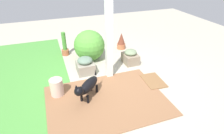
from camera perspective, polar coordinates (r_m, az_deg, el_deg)
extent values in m
plane|color=#B3AB98|center=(4.63, 0.30, -3.63)|extent=(12.00, 12.00, 0.00)
cube|color=#8D603F|center=(3.98, -1.57, -9.88)|extent=(1.80, 2.40, 0.02)
cube|color=#4D983E|center=(5.05, -28.97, -4.68)|extent=(5.20, 2.80, 0.01)
cube|color=white|center=(4.28, -0.92, 9.74)|extent=(0.15, 0.15, 2.17)
cube|color=gray|center=(5.31, 5.51, 2.54)|extent=(0.47, 0.38, 0.27)
ellipsoid|color=gray|center=(5.23, 5.61, 4.43)|extent=(0.34, 0.34, 0.15)
cube|color=gray|center=(4.89, -7.96, -0.13)|extent=(0.47, 0.42, 0.27)
ellipsoid|color=slate|center=(4.79, -8.13, 1.97)|extent=(0.38, 0.38, 0.17)
sphere|color=#519838|center=(5.40, -6.80, 6.43)|extent=(0.86, 0.86, 0.86)
cylinder|color=#A55839|center=(5.95, -13.77, 4.34)|extent=(0.21, 0.21, 0.17)
cylinder|color=#468633|center=(5.81, -14.19, 7.50)|extent=(0.12, 0.12, 0.54)
cylinder|color=#B96941|center=(6.21, 2.77, 6.26)|extent=(0.27, 0.27, 0.17)
cone|color=brown|center=(6.11, 2.83, 8.51)|extent=(0.24, 0.24, 0.36)
ellipsoid|color=black|center=(3.92, -6.95, -5.39)|extent=(0.60, 0.58, 0.23)
sphere|color=black|center=(3.61, -9.92, -7.20)|extent=(0.18, 0.18, 0.18)
cone|color=black|center=(3.53, -9.38, -6.12)|extent=(0.05, 0.05, 0.07)
cone|color=black|center=(3.58, -10.72, -5.73)|extent=(0.05, 0.05, 0.07)
cylinder|color=black|center=(3.88, -7.24, -9.68)|extent=(0.05, 0.05, 0.19)
cylinder|color=black|center=(3.94, -9.11, -9.10)|extent=(0.05, 0.05, 0.19)
cylinder|color=black|center=(4.15, -4.56, -6.60)|extent=(0.05, 0.05, 0.19)
cylinder|color=black|center=(4.21, -6.34, -6.11)|extent=(0.05, 0.05, 0.19)
cone|color=black|center=(4.06, -5.00, -1.53)|extent=(0.04, 0.04, 0.15)
cylinder|color=beige|center=(4.17, -16.25, -5.92)|extent=(0.27, 0.27, 0.39)
cube|color=brown|center=(4.64, 12.26, -4.07)|extent=(0.67, 0.46, 0.03)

